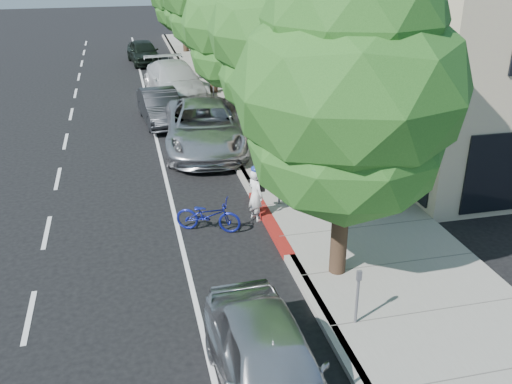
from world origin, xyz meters
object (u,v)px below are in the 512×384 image
object	(u,v)px
street_tree_2	(236,26)
cyclist	(256,195)
white_pickup	(175,81)
dark_suv_far	(144,52)
street_tree_1	(275,35)
pedestrian	(309,112)
dark_sedan	(160,107)
silver_suv	(204,127)
near_car_a	(269,364)
bicycle	(208,215)
street_tree_0	(349,91)

from	to	relation	value
street_tree_2	cyclist	size ratio (longest dim) A/B	4.52
white_pickup	dark_suv_far	bearing A→B (deg)	90.15
street_tree_1	cyclist	bearing A→B (deg)	-115.43
street_tree_2	dark_suv_far	bearing A→B (deg)	101.63
white_pickup	pedestrian	size ratio (longest dim) A/B	3.66
dark_suv_far	dark_sedan	bearing A→B (deg)	-96.79
silver_suv	white_pickup	size ratio (longest dim) A/B	1.05
cyclist	near_car_a	size ratio (longest dim) A/B	0.35
street_tree_1	cyclist	xyz separation A→B (m)	(-1.22, -2.56, -4.08)
bicycle	near_car_a	bearing A→B (deg)	-156.47
street_tree_0	silver_suv	world-z (taller)	street_tree_0
street_tree_0	street_tree_1	bearing A→B (deg)	90.00
near_car_a	white_pickup	bearing A→B (deg)	86.19
cyclist	dark_suv_far	distance (m)	23.70
silver_suv	dark_sedan	distance (m)	4.07
street_tree_2	pedestrian	world-z (taller)	street_tree_2
street_tree_0	silver_suv	distance (m)	10.67
street_tree_0	silver_suv	size ratio (longest dim) A/B	1.19
dark_suv_far	pedestrian	bearing A→B (deg)	-77.21
cyclist	bicycle	size ratio (longest dim) A/B	0.85
street_tree_1	bicycle	world-z (taller)	street_tree_1
street_tree_0	near_car_a	size ratio (longest dim) A/B	1.71
street_tree_1	pedestrian	xyz separation A→B (m)	(2.75, 4.60, -3.87)
dark_sedan	pedestrian	xyz separation A→B (m)	(5.85, -3.08, 0.26)
cyclist	dark_sedan	xyz separation A→B (m)	(-1.88, 10.24, -0.06)
street_tree_2	white_pickup	world-z (taller)	street_tree_2
silver_suv	white_pickup	bearing A→B (deg)	97.83
dark_sedan	near_car_a	xyz separation A→B (m)	(0.49, -17.18, 0.04)
street_tree_0	near_car_a	bearing A→B (deg)	-126.75
cyclist	silver_suv	size ratio (longest dim) A/B	0.24
street_tree_2	dark_sedan	bearing A→B (deg)	151.53
street_tree_0	street_tree_1	xyz separation A→B (m)	(-0.00, 6.00, 0.27)
pedestrian	dark_suv_far	bearing A→B (deg)	-91.80
street_tree_0	street_tree_2	size ratio (longest dim) A/B	1.08
street_tree_0	white_pickup	distance (m)	18.27
street_tree_2	silver_suv	bearing A→B (deg)	-128.86
street_tree_2	street_tree_1	bearing A→B (deg)	-90.00
street_tree_0	white_pickup	size ratio (longest dim) A/B	1.25
cyclist	pedestrian	world-z (taller)	pedestrian
street_tree_0	pedestrian	distance (m)	11.53
silver_suv	bicycle	bearing A→B (deg)	-92.15
white_pickup	street_tree_0	bearing A→B (deg)	-89.97
street_tree_2	near_car_a	xyz separation A→B (m)	(-2.61, -15.50, -3.56)
cyclist	pedestrian	size ratio (longest dim) A/B	0.94
cyclist	pedestrian	xyz separation A→B (m)	(3.97, 7.16, 0.20)
dark_sedan	near_car_a	distance (m)	17.19
street_tree_2	pedestrian	xyz separation A→B (m)	(2.75, -1.40, -3.34)
white_pickup	street_tree_2	bearing A→B (deg)	-77.16
near_car_a	dark_sedan	bearing A→B (deg)	89.40
street_tree_1	near_car_a	xyz separation A→B (m)	(-2.61, -9.50, -4.10)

